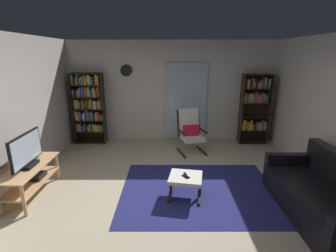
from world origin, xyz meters
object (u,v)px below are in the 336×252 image
(tv_stand, at_px, (30,176))
(tv_remote, at_px, (185,175))
(bookshelf_near_sofa, at_px, (253,106))
(television, at_px, (25,152))
(wall_clock, at_px, (125,71))
(bookshelf_near_tv, at_px, (88,106))
(ottoman, at_px, (185,180))
(leather_sofa, at_px, (324,197))
(lounge_armchair, at_px, (189,130))
(cell_phone, at_px, (185,177))

(tv_stand, bearing_deg, tv_remote, -0.93)
(bookshelf_near_sofa, bearing_deg, television, -150.15)
(tv_stand, bearing_deg, wall_clock, 66.85)
(television, relative_size, bookshelf_near_tv, 0.46)
(television, distance_m, ottoman, 2.57)
(bookshelf_near_sofa, height_order, leather_sofa, bookshelf_near_sofa)
(lounge_armchair, distance_m, ottoman, 2.00)
(wall_clock, bearing_deg, bookshelf_near_tv, -168.80)
(bookshelf_near_sofa, xyz_separation_m, ottoman, (-1.93, -2.60, -0.67))
(wall_clock, bearing_deg, leather_sofa, -45.36)
(tv_stand, distance_m, ottoman, 2.53)
(tv_stand, xyz_separation_m, bookshelf_near_sofa, (4.45, 2.54, 0.63))
(lounge_armchair, bearing_deg, wall_clock, 152.22)
(tv_stand, bearing_deg, bookshelf_near_sofa, 29.65)
(bookshelf_near_sofa, distance_m, cell_phone, 3.31)
(television, height_order, ottoman, television)
(lounge_armchair, xyz_separation_m, cell_phone, (-0.25, -2.00, -0.16))
(cell_phone, height_order, wall_clock, wall_clock)
(bookshelf_near_sofa, bearing_deg, leather_sofa, -89.69)
(leather_sofa, bearing_deg, tv_stand, 172.49)
(television, distance_m, wall_clock, 3.19)
(bookshelf_near_tv, bearing_deg, cell_phone, -48.86)
(leather_sofa, height_order, cell_phone, leather_sofa)
(lounge_armchair, distance_m, cell_phone, 2.02)
(leather_sofa, relative_size, cell_phone, 13.44)
(tv_stand, bearing_deg, lounge_armchair, 34.51)
(bookshelf_near_sofa, bearing_deg, lounge_armchair, -159.50)
(leather_sofa, bearing_deg, lounge_armchair, 124.21)
(lounge_armchair, bearing_deg, bookshelf_near_sofa, 20.50)
(television, bearing_deg, cell_phone, -1.68)
(tv_remote, bearing_deg, tv_stand, 170.30)
(leather_sofa, bearing_deg, wall_clock, 134.64)
(tv_stand, relative_size, wall_clock, 4.18)
(bookshelf_near_sofa, relative_size, cell_phone, 12.75)
(leather_sofa, height_order, ottoman, leather_sofa)
(tv_remote, bearing_deg, leather_sofa, -24.53)
(bookshelf_near_tv, distance_m, wall_clock, 1.31)
(bookshelf_near_sofa, distance_m, ottoman, 3.31)
(leather_sofa, xyz_separation_m, ottoman, (-1.95, 0.53, -0.00))
(television, height_order, leather_sofa, television)
(bookshelf_near_tv, height_order, tv_remote, bookshelf_near_tv)
(tv_stand, xyz_separation_m, television, (0.00, -0.02, 0.43))
(bookshelf_near_tv, height_order, wall_clock, wall_clock)
(bookshelf_near_sofa, xyz_separation_m, wall_clock, (-3.28, 0.21, 0.87))
(television, relative_size, tv_remote, 5.80)
(tv_stand, height_order, wall_clock, wall_clock)
(tv_stand, relative_size, leather_sofa, 0.65)
(television, bearing_deg, tv_stand, 96.42)
(bookshelf_near_tv, height_order, bookshelf_near_sofa, bookshelf_near_tv)
(leather_sofa, distance_m, cell_phone, 2.01)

